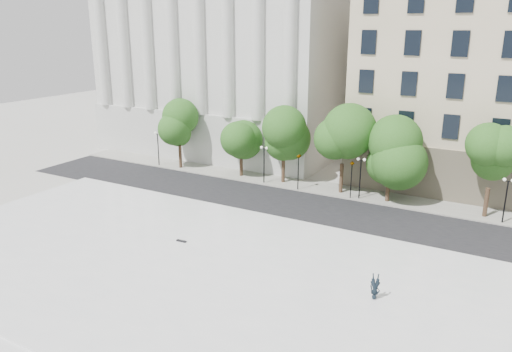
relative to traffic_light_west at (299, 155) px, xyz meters
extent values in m
plane|color=#B5B3AB|center=(1.20, -22.30, -3.69)|extent=(160.00, 160.00, 0.00)
cube|color=white|center=(1.20, -19.30, -3.46)|extent=(44.00, 22.00, 0.45)
cube|color=black|center=(1.20, -4.30, -3.68)|extent=(60.00, 8.00, 0.02)
cube|color=#9D9A91|center=(1.20, 1.70, -3.63)|extent=(60.00, 4.00, 0.12)
cube|color=#BCBCB7|center=(-15.80, 16.70, 8.81)|extent=(30.00, 26.00, 25.00)
cylinder|color=black|center=(0.00, 0.00, -1.94)|extent=(0.10, 0.10, 3.50)
imported|color=black|center=(0.00, 0.00, 0.16)|extent=(0.56, 1.74, 0.69)
cylinder|color=black|center=(5.46, 0.00, -1.94)|extent=(0.10, 0.10, 3.50)
imported|color=black|center=(5.46, 0.00, 0.17)|extent=(0.78, 1.83, 0.72)
imported|color=black|center=(12.86, -17.36, -3.02)|extent=(0.98, 1.71, 0.44)
cube|color=black|center=(-1.97, -16.39, -3.19)|extent=(0.83, 0.25, 0.08)
cylinder|color=#382619|center=(-15.12, 0.70, -2.34)|extent=(0.36, 0.36, 2.69)
sphere|color=#214C15|center=(-15.12, 0.70, 1.31)|extent=(3.72, 3.72, 3.72)
cylinder|color=#382619|center=(-7.37, 1.32, -2.31)|extent=(0.36, 0.36, 2.76)
sphere|color=#214C15|center=(-7.37, 1.32, 1.44)|extent=(3.63, 3.63, 3.63)
cylinder|color=#382619|center=(-2.37, 1.46, -2.43)|extent=(0.36, 0.36, 2.51)
sphere|color=#214C15|center=(-2.37, 1.46, 0.97)|extent=(3.82, 3.82, 3.82)
cylinder|color=#382619|center=(4.05, 1.20, -2.19)|extent=(0.36, 0.36, 2.99)
sphere|color=#214C15|center=(4.05, 1.20, 1.86)|extent=(4.40, 4.40, 4.40)
cylinder|color=#382619|center=(8.71, 0.92, -2.49)|extent=(0.36, 0.36, 2.40)
sphere|color=#214C15|center=(8.71, 0.92, 0.76)|extent=(4.23, 4.23, 4.23)
cylinder|color=#382619|center=(17.05, 1.11, -2.36)|extent=(0.36, 0.36, 2.65)
sphere|color=#214C15|center=(17.05, 1.11, 1.23)|extent=(3.70, 3.70, 3.70)
cylinder|color=black|center=(-17.97, 0.30, -1.78)|extent=(0.12, 0.12, 3.81)
cube|color=black|center=(-17.97, 0.30, 0.13)|extent=(0.60, 0.06, 0.06)
sphere|color=white|center=(-18.27, 0.30, 0.23)|extent=(0.28, 0.28, 0.28)
sphere|color=white|center=(-17.67, 0.30, 0.23)|extent=(0.28, 0.28, 0.28)
cylinder|color=black|center=(-4.01, 0.30, -1.82)|extent=(0.12, 0.12, 3.74)
cube|color=black|center=(-4.01, 0.30, 0.05)|extent=(0.60, 0.06, 0.06)
sphere|color=white|center=(-4.31, 0.30, 0.15)|extent=(0.28, 0.28, 0.28)
sphere|color=white|center=(-3.71, 0.30, 0.15)|extent=(0.28, 0.28, 0.28)
cylinder|color=black|center=(6.20, 0.30, -1.77)|extent=(0.12, 0.12, 3.84)
cube|color=black|center=(6.20, 0.30, 0.15)|extent=(0.60, 0.06, 0.06)
sphere|color=white|center=(5.90, 0.30, 0.25)|extent=(0.28, 0.28, 0.28)
sphere|color=white|center=(6.50, 0.30, 0.25)|extent=(0.28, 0.28, 0.28)
cylinder|color=black|center=(18.50, 0.30, -1.83)|extent=(0.12, 0.12, 3.70)
cube|color=black|center=(18.50, 0.30, 0.02)|extent=(0.60, 0.06, 0.06)
sphere|color=white|center=(18.20, 0.30, 0.12)|extent=(0.28, 0.28, 0.28)
camera|label=1|loc=(19.43, -43.30, 12.11)|focal=35.00mm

